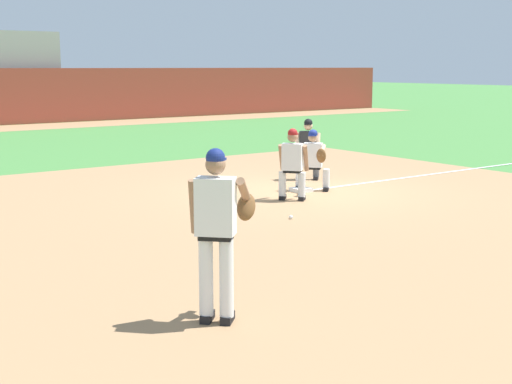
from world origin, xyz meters
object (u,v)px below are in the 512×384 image
Objects in this scene: baserunner at (292,162)px; first_baseman at (313,158)px; umpire at (308,147)px; pitcher at (218,225)px; first_base_bag at (301,190)px; baseball at (291,217)px.

first_baseman is at bearing 28.97° from baserunner.
umpire is (1.99, 1.87, 0.00)m from baserunner.
first_base_bag is at bearing 44.25° from pitcher.
first_base_bag is at bearing 40.28° from baserunner.
baserunner is at bearing 50.50° from baseball.
umpire is (3.15, 3.28, 0.76)m from baseball.
baseball is 5.36m from pitcher.
umpire is at bearing 46.17° from baseball.
first_base_bag reaches higher than baseball.
baseball is 4.60m from umpire.
pitcher is at bearing -135.18° from baserunner.
pitcher is 1.27× the size of umpire.
pitcher is (-3.86, -3.58, 1.02)m from baseball.
first_baseman is at bearing 41.96° from baseball.
first_base_bag is 0.26× the size of baserunner.
baseball is 0.05× the size of umpire.
baseball is 1.97m from baserunner.
first_baseman is 0.92× the size of umpire.
umpire is at bearing 43.29° from baserunner.
baserunner is at bearing -139.72° from first_base_bag.
pitcher is 9.80m from umpire.
pitcher is at bearing -137.46° from first_baseman.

